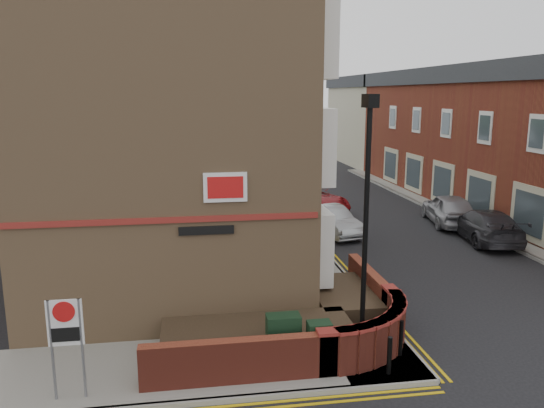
{
  "coord_description": "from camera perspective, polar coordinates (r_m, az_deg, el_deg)",
  "views": [
    {
      "loc": [
        -2.37,
        -10.17,
        6.42
      ],
      "look_at": [
        -0.15,
        4.0,
        3.43
      ],
      "focal_mm": 35.0,
      "sensor_mm": 36.0,
      "label": 1
    }
  ],
  "objects": [
    {
      "name": "bollard_far",
      "position": [
        13.72,
        13.68,
        -13.83
      ],
      "size": [
        0.11,
        0.11,
        0.9
      ],
      "primitive_type": "cylinder",
      "color": "black",
      "rests_on": "pavement_corner"
    },
    {
      "name": "tree_mid",
      "position": [
        32.53,
        -1.2,
        9.6
      ],
      "size": [
        4.03,
        4.03,
        7.42
      ],
      "color": "#382B1E",
      "rests_on": "pavement_main"
    },
    {
      "name": "pavement_corner",
      "position": [
        13.34,
        -13.25,
        -17.05
      ],
      "size": [
        13.0,
        3.0,
        0.12
      ],
      "primitive_type": "cube",
      "color": "gray",
      "rests_on": "ground"
    },
    {
      "name": "lamppost",
      "position": [
        12.43,
        10.03,
        -2.74
      ],
      "size": [
        0.25,
        0.5,
        6.3
      ],
      "color": "black",
      "rests_on": "pavement_corner"
    },
    {
      "name": "zone_sign",
      "position": [
        11.98,
        -21.32,
        -12.58
      ],
      "size": [
        0.72,
        0.07,
        2.2
      ],
      "color": "slate",
      "rests_on": "pavement_corner"
    },
    {
      "name": "kerb_main_far",
      "position": [
        27.5,
        20.5,
        -2.38
      ],
      "size": [
        0.15,
        40.0,
        0.12
      ],
      "primitive_type": "cube",
      "color": "gray",
      "rests_on": "ground"
    },
    {
      "name": "far_terrace_cream",
      "position": [
        51.09,
        10.5,
        8.9
      ],
      "size": [
        5.4,
        12.4,
        8.0
      ],
      "color": "beige",
      "rests_on": "ground"
    },
    {
      "name": "ground",
      "position": [
        12.26,
        3.81,
        -19.85
      ],
      "size": [
        120.0,
        120.0,
        0.0
      ],
      "primitive_type": "plane",
      "color": "black",
      "rests_on": "ground"
    },
    {
      "name": "tree_far",
      "position": [
        40.48,
        -2.75,
        9.61
      ],
      "size": [
        3.81,
        3.81,
        7.0
      ],
      "color": "#382B1E",
      "rests_on": "pavement_main"
    },
    {
      "name": "pavement_main",
      "position": [
        27.28,
        0.55,
        -1.72
      ],
      "size": [
        2.0,
        32.0,
        0.12
      ],
      "primitive_type": "cube",
      "color": "gray",
      "rests_on": "ground"
    },
    {
      "name": "yellow_lines_main",
      "position": [
        27.52,
        3.12,
        -1.73
      ],
      "size": [
        0.28,
        32.0,
        0.01
      ],
      "primitive_type": "cube",
      "color": "gold",
      "rests_on": "ground"
    },
    {
      "name": "traffic_light_assembly",
      "position": [
        35.68,
        -1.19,
        5.9
      ],
      "size": [
        0.2,
        0.16,
        4.2
      ],
      "color": "black",
      "rests_on": "pavement_main"
    },
    {
      "name": "pavement_far",
      "position": [
        28.52,
        24.01,
        -2.16
      ],
      "size": [
        4.0,
        40.0,
        0.12
      ],
      "primitive_type": "cube",
      "color": "gray",
      "rests_on": "ground"
    },
    {
      "name": "corner_building",
      "position": [
        18.18,
        -10.6,
        10.96
      ],
      "size": [
        8.95,
        10.4,
        13.6
      ],
      "color": "#9F7B55",
      "rests_on": "ground"
    },
    {
      "name": "grey_car_far",
      "position": [
        25.33,
        21.93,
        -2.12
      ],
      "size": [
        2.73,
        5.18,
        1.43
      ],
      "primitive_type": "imported",
      "rotation": [
        0.0,
        0.0,
        2.99
      ],
      "color": "#2C2C31",
      "rests_on": "ground"
    },
    {
      "name": "tree_near",
      "position": [
        24.67,
        1.33,
        7.76
      ],
      "size": [
        3.64,
        3.65,
        6.7
      ],
      "color": "#382B1E",
      "rests_on": "pavement_main"
    },
    {
      "name": "red_car_main",
      "position": [
        29.31,
        3.95,
        0.57
      ],
      "size": [
        4.42,
        5.94,
        1.5
      ],
      "primitive_type": "imported",
      "rotation": [
        0.0,
        0.0,
        0.41
      ],
      "color": "maroon",
      "rests_on": "ground"
    },
    {
      "name": "kerb_main_near",
      "position": [
        27.46,
        2.61,
        -1.64
      ],
      "size": [
        0.15,
        32.0,
        0.12
      ],
      "primitive_type": "cube",
      "color": "gray",
      "rests_on": "ground"
    },
    {
      "name": "utility_cabinet_large",
      "position": [
        12.97,
        1.23,
        -14.3
      ],
      "size": [
        0.8,
        0.45,
        1.2
      ],
      "primitive_type": "cube",
      "color": "black",
      "rests_on": "pavement_corner"
    },
    {
      "name": "utility_cabinet_small",
      "position": [
        12.89,
        5.09,
        -14.78
      ],
      "size": [
        0.55,
        0.4,
        1.1
      ],
      "primitive_type": "cube",
      "color": "black",
      "rests_on": "pavement_corner"
    },
    {
      "name": "far_terrace",
      "position": [
        32.07,
        23.02,
        6.58
      ],
      "size": [
        5.4,
        30.4,
        8.0
      ],
      "color": "maroon",
      "rests_on": "ground"
    },
    {
      "name": "kerb_side",
      "position": [
        12.05,
        -13.79,
        -20.47
      ],
      "size": [
        13.0,
        0.15,
        0.12
      ],
      "primitive_type": "cube",
      "color": "gray",
      "rests_on": "ground"
    },
    {
      "name": "silver_car_far",
      "position": [
        27.9,
        18.51,
        -0.51
      ],
      "size": [
        2.69,
        4.87,
        1.57
      ],
      "primitive_type": "imported",
      "rotation": [
        0.0,
        0.0,
        2.95
      ],
      "color": "#93949A",
      "rests_on": "ground"
    },
    {
      "name": "silver_car_near",
      "position": [
        24.77,
        6.39,
        -1.77
      ],
      "size": [
        2.33,
        4.22,
        1.32
      ],
      "primitive_type": "imported",
      "rotation": [
        0.0,
        0.0,
        0.25
      ],
      "color": "#94979A",
      "rests_on": "ground"
    },
    {
      "name": "bollard_near",
      "position": [
        12.85,
        12.52,
        -15.62
      ],
      "size": [
        0.11,
        0.11,
        0.9
      ],
      "primitive_type": "cylinder",
      "color": "black",
      "rests_on": "pavement_corner"
    },
    {
      "name": "garden_wall",
      "position": [
        14.4,
        1.56,
        -14.72
      ],
      "size": [
        6.8,
        6.0,
        1.2
      ],
      "primitive_type": null,
      "color": "maroon",
      "rests_on": "ground"
    }
  ]
}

